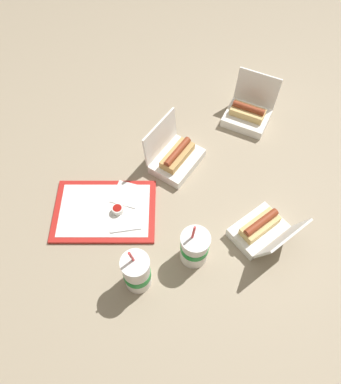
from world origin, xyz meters
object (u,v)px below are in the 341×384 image
at_px(food_tray, 105,211).
at_px(soda_cup_corner, 195,247).
at_px(plastic_fork, 126,229).
at_px(clamshell_hotdog_left, 261,230).
at_px(clamshell_hotdog_corner, 248,113).
at_px(soda_cup_right, 137,272).
at_px(clamshell_hotdog_back, 175,157).
at_px(ketchup_cup, 118,209).

height_order(food_tray, soda_cup_corner, soda_cup_corner).
xyz_separation_m(plastic_fork, soda_cup_corner, (-0.21, 0.14, 0.06)).
bearing_deg(food_tray, clamshell_hotdog_left, 159.34).
xyz_separation_m(food_tray, clamshell_hotdog_corner, (-0.65, -0.34, 0.04)).
bearing_deg(soda_cup_right, clamshell_hotdog_back, -114.97).
xyz_separation_m(ketchup_cup, soda_cup_corner, (-0.23, 0.22, 0.05)).
bearing_deg(soda_cup_corner, plastic_fork, -32.70).
height_order(food_tray, clamshell_hotdog_back, clamshell_hotdog_back).
xyz_separation_m(clamshell_hotdog_corner, soda_cup_corner, (0.37, 0.58, 0.03)).
bearing_deg(clamshell_hotdog_corner, ketchup_cup, 30.94).
height_order(clamshell_hotdog_corner, clamshell_hotdog_left, clamshell_hotdog_corner).
xyz_separation_m(ketchup_cup, clamshell_hotdog_left, (-0.48, 0.18, 0.01)).
relative_size(food_tray, soda_cup_corner, 2.05).
relative_size(soda_cup_corner, soda_cup_right, 0.90).
xyz_separation_m(food_tray, ketchup_cup, (-0.05, 0.02, 0.02)).
height_order(clamshell_hotdog_corner, soda_cup_right, soda_cup_right).
relative_size(clamshell_hotdog_left, soda_cup_right, 1.10).
bearing_deg(soda_cup_corner, food_tray, -39.64).
relative_size(clamshell_hotdog_corner, soda_cup_corner, 1.23).
bearing_deg(food_tray, ketchup_cup, 162.10).
bearing_deg(plastic_fork, food_tray, -52.90).
bearing_deg(soda_cup_right, clamshell_hotdog_left, -168.87).
bearing_deg(soda_cup_corner, ketchup_cup, -43.00).
distance_m(clamshell_hotdog_left, soda_cup_corner, 0.25).
bearing_deg(plastic_fork, ketchup_cup, -74.55).
relative_size(ketchup_cup, clamshell_hotdog_left, 0.16).
distance_m(plastic_fork, clamshell_hotdog_back, 0.35).
relative_size(clamshell_hotdog_corner, clamshell_hotdog_back, 0.97).
xyz_separation_m(soda_cup_corner, soda_cup_right, (0.20, 0.05, 0.01)).
bearing_deg(clamshell_hotdog_corner, soda_cup_corner, 57.58).
bearing_deg(clamshell_hotdog_left, clamshell_hotdog_corner, -102.52).
bearing_deg(clamshell_hotdog_left, ketchup_cup, -20.93).
bearing_deg(clamshell_hotdog_corner, clamshell_hotdog_left, 77.48).
distance_m(clamshell_hotdog_back, soda_cup_right, 0.51).
bearing_deg(ketchup_cup, clamshell_hotdog_back, -143.16).
bearing_deg(clamshell_hotdog_back, soda_cup_right, 65.03).
xyz_separation_m(food_tray, clamshell_hotdog_left, (-0.53, 0.20, 0.03)).
xyz_separation_m(clamshell_hotdog_left, soda_cup_right, (0.44, 0.09, 0.04)).
xyz_separation_m(clamshell_hotdog_back, clamshell_hotdog_left, (-0.23, 0.37, -0.00)).
height_order(plastic_fork, clamshell_hotdog_back, clamshell_hotdog_back).
bearing_deg(clamshell_hotdog_corner, soda_cup_right, 48.19).
height_order(clamshell_hotdog_left, soda_cup_right, soda_cup_right).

